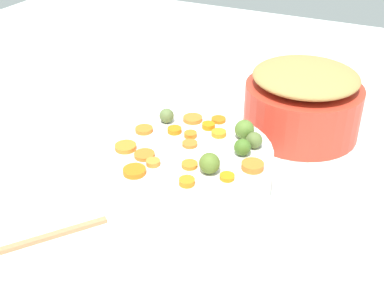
{
  "coord_description": "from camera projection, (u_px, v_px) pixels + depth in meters",
  "views": [
    {
      "loc": [
        0.37,
        -0.67,
        0.58
      ],
      "look_at": [
        0.03,
        0.01,
        0.12
      ],
      "focal_mm": 45.87,
      "sensor_mm": 36.0,
      "label": 1
    }
  ],
  "objects": [
    {
      "name": "carrot_slice_8",
      "position": [
        187.0,
        182.0,
        0.8
      ],
      "size": [
        0.03,
        0.03,
        0.01
      ],
      "primitive_type": "cylinder",
      "rotation": [
        0.0,
        0.0,
        1.93
      ],
      "color": "orange",
      "rests_on": "serving_bowl_carrots"
    },
    {
      "name": "carrot_slice_3",
      "position": [
        190.0,
        165.0,
        0.84
      ],
      "size": [
        0.04,
        0.04,
        0.01
      ],
      "primitive_type": "cylinder",
      "rotation": [
        0.0,
        0.0,
        5.39
      ],
      "color": "orange",
      "rests_on": "serving_bowl_carrots"
    },
    {
      "name": "carrot_slice_0",
      "position": [
        175.0,
        130.0,
        0.95
      ],
      "size": [
        0.03,
        0.03,
        0.01
      ],
      "primitive_type": "cylinder",
      "rotation": [
        0.0,
        0.0,
        1.57
      ],
      "color": "orange",
      "rests_on": "serving_bowl_carrots"
    },
    {
      "name": "carrot_slice_14",
      "position": [
        209.0,
        126.0,
        0.96
      ],
      "size": [
        0.03,
        0.03,
        0.01
      ],
      "primitive_type": "cylinder",
      "rotation": [
        0.0,
        0.0,
        2.73
      ],
      "color": "orange",
      "rests_on": "serving_bowl_carrots"
    },
    {
      "name": "carrot_slice_6",
      "position": [
        193.0,
        119.0,
        0.99
      ],
      "size": [
        0.05,
        0.05,
        0.01
      ],
      "primitive_type": "cylinder",
      "rotation": [
        0.0,
        0.0,
        5.28
      ],
      "color": "orange",
      "rests_on": "serving_bowl_carrots"
    },
    {
      "name": "carrot_slice_11",
      "position": [
        126.0,
        147.0,
        0.89
      ],
      "size": [
        0.04,
        0.04,
        0.01
      ],
      "primitive_type": "cylinder",
      "rotation": [
        0.0,
        0.0,
        3.15
      ],
      "color": "orange",
      "rests_on": "serving_bowl_carrots"
    },
    {
      "name": "carrot_slice_13",
      "position": [
        252.0,
        167.0,
        0.84
      ],
      "size": [
        0.05,
        0.05,
        0.01
      ],
      "primitive_type": "cylinder",
      "rotation": [
        0.0,
        0.0,
        4.48
      ],
      "color": "orange",
      "rests_on": "serving_bowl_carrots"
    },
    {
      "name": "brussels_sprout_3",
      "position": [
        254.0,
        140.0,
        0.89
      ],
      "size": [
        0.03,
        0.03,
        0.03
      ],
      "primitive_type": "sphere",
      "color": "#5C7035",
      "rests_on": "serving_bowl_carrots"
    },
    {
      "name": "carrot_slice_7",
      "position": [
        219.0,
        133.0,
        0.94
      ],
      "size": [
        0.04,
        0.04,
        0.01
      ],
      "primitive_type": "cylinder",
      "rotation": [
        0.0,
        0.0,
        1.19
      ],
      "color": "orange",
      "rests_on": "serving_bowl_carrots"
    },
    {
      "name": "carrot_slice_1",
      "position": [
        144.0,
        155.0,
        0.87
      ],
      "size": [
        0.05,
        0.05,
        0.01
      ],
      "primitive_type": "cylinder",
      "rotation": [
        0.0,
        0.0,
        5.88
      ],
      "color": "orange",
      "rests_on": "serving_bowl_carrots"
    },
    {
      "name": "carrot_slice_9",
      "position": [
        144.0,
        130.0,
        0.95
      ],
      "size": [
        0.05,
        0.05,
        0.01
      ],
      "primitive_type": "cylinder",
      "rotation": [
        0.0,
        0.0,
        4.08
      ],
      "color": "orange",
      "rests_on": "serving_bowl_carrots"
    },
    {
      "name": "metal_pot",
      "position": [
        302.0,
        109.0,
        1.1
      ],
      "size": [
        0.26,
        0.26,
        0.12
      ],
      "primitive_type": "cylinder",
      "color": "red",
      "rests_on": "tabletop"
    },
    {
      "name": "carrot_slice_12",
      "position": [
        227.0,
        177.0,
        0.81
      ],
      "size": [
        0.03,
        0.03,
        0.01
      ],
      "primitive_type": "cylinder",
      "rotation": [
        0.0,
        0.0,
        2.08
      ],
      "color": "orange",
      "rests_on": "serving_bowl_carrots"
    },
    {
      "name": "brussels_sprout_0",
      "position": [
        167.0,
        116.0,
        0.98
      ],
      "size": [
        0.03,
        0.03,
        0.03
      ],
      "primitive_type": "sphere",
      "color": "#60743E",
      "rests_on": "serving_bowl_carrots"
    },
    {
      "name": "carrot_slice_4",
      "position": [
        153.0,
        162.0,
        0.85
      ],
      "size": [
        0.03,
        0.03,
        0.01
      ],
      "primitive_type": "cylinder",
      "rotation": [
        0.0,
        0.0,
        5.63
      ],
      "color": "orange",
      "rests_on": "serving_bowl_carrots"
    },
    {
      "name": "brussels_sprout_1",
      "position": [
        210.0,
        163.0,
        0.82
      ],
      "size": [
        0.04,
        0.04,
        0.04
      ],
      "primitive_type": "sphere",
      "color": "#5A7429",
      "rests_on": "serving_bowl_carrots"
    },
    {
      "name": "carrot_slice_5",
      "position": [
        219.0,
        120.0,
        0.98
      ],
      "size": [
        0.04,
        0.04,
        0.01
      ],
      "primitive_type": "cylinder",
      "rotation": [
        0.0,
        0.0,
        1.02
      ],
      "color": "orange",
      "rests_on": "serving_bowl_carrots"
    },
    {
      "name": "tabletop",
      "position": [
        174.0,
        192.0,
        0.95
      ],
      "size": [
        2.4,
        2.4,
        0.02
      ],
      "primitive_type": "cube",
      "color": "white",
      "rests_on": "ground"
    },
    {
      "name": "brussels_sprout_4",
      "position": [
        242.0,
        147.0,
        0.87
      ],
      "size": [
        0.03,
        0.03,
        0.03
      ],
      "primitive_type": "sphere",
      "color": "#456D24",
      "rests_on": "serving_bowl_carrots"
    },
    {
      "name": "serving_bowl_carrots",
      "position": [
        192.0,
        169.0,
        0.92
      ],
      "size": [
        0.3,
        0.3,
        0.09
      ],
      "primitive_type": "cylinder",
      "color": "white",
      "rests_on": "tabletop"
    },
    {
      "name": "stuffing_mound",
      "position": [
        306.0,
        76.0,
        1.06
      ],
      "size": [
        0.23,
        0.23,
        0.05
      ],
      "primitive_type": "ellipsoid",
      "color": "#B2894A",
      "rests_on": "metal_pot"
    },
    {
      "name": "carrot_slice_15",
      "position": [
        134.0,
        171.0,
        0.83
      ],
      "size": [
        0.05,
        0.05,
        0.01
      ],
      "primitive_type": "cylinder",
      "rotation": [
        0.0,
        0.0,
        2.61
      ],
      "color": "orange",
      "rests_on": "serving_bowl_carrots"
    },
    {
      "name": "carrot_slice_2",
      "position": [
        190.0,
        144.0,
        0.91
      ],
      "size": [
        0.04,
        0.04,
        0.01
      ],
      "primitive_type": "cylinder",
      "rotation": [
        0.0,
        0.0,
        2.01
      ],
      "color": "orange",
      "rests_on": "serving_bowl_carrots"
    },
    {
      "name": "brussels_sprout_2",
      "position": [
        244.0,
        129.0,
        0.92
      ],
      "size": [
        0.04,
        0.04,
        0.04
      ],
      "primitive_type": "sphere",
      "color": "#587A2E",
      "rests_on": "serving_bowl_carrots"
    },
    {
      "name": "carrot_slice_10",
      "position": [
        190.0,
        135.0,
        0.93
      ],
      "size": [
        0.03,
        0.03,
        0.01
      ],
      "primitive_type": "cylinder",
      "rotation": [
        0.0,
        0.0,
        1.3
      ],
      "color": "orange",
      "rests_on": "serving_bowl_carrots"
    }
  ]
}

